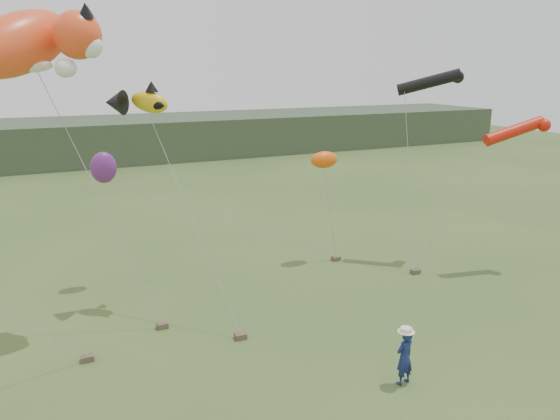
{
  "coord_description": "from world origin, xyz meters",
  "views": [
    {
      "loc": [
        -8.77,
        -13.11,
        9.24
      ],
      "look_at": [
        -1.3,
        3.0,
        4.54
      ],
      "focal_mm": 35.0,
      "sensor_mm": 36.0,
      "label": 1
    }
  ],
  "objects": [
    {
      "name": "sandbag_anchors",
      "position": [
        -0.89,
        5.27,
        0.1
      ],
      "size": [
        14.93,
        5.79,
        0.2
      ],
      "color": "brown",
      "rests_on": "ground"
    },
    {
      "name": "fish_kite",
      "position": [
        -4.94,
        7.79,
        7.97
      ],
      "size": [
        2.6,
        1.69,
        1.29
      ],
      "color": "gold",
      "rests_on": "ground"
    },
    {
      "name": "ground",
      "position": [
        0.0,
        0.0,
        0.0
      ],
      "size": [
        120.0,
        120.0,
        0.0
      ],
      "primitive_type": "plane",
      "color": "#385123",
      "rests_on": "ground"
    },
    {
      "name": "misc_kites",
      "position": [
        -1.43,
        9.76,
        5.06
      ],
      "size": [
        11.12,
        1.83,
        1.31
      ],
      "color": "#EF550A",
      "rests_on": "ground"
    },
    {
      "name": "cat_kite",
      "position": [
        -8.29,
        7.0,
        9.98
      ],
      "size": [
        5.53,
        4.29,
        3.17
      ],
      "color": "#F74A1D",
      "rests_on": "ground"
    },
    {
      "name": "headland",
      "position": [
        -3.11,
        44.69,
        1.92
      ],
      "size": [
        90.0,
        13.0,
        4.0
      ],
      "color": "#2D3D28",
      "rests_on": "ground"
    },
    {
      "name": "tube_kites",
      "position": [
        10.02,
        6.13,
        7.53
      ],
      "size": [
        5.39,
        4.9,
        3.36
      ],
      "color": "black",
      "rests_on": "ground"
    },
    {
      "name": "festival_attendant",
      "position": [
        0.7,
        -1.49,
        0.87
      ],
      "size": [
        0.7,
        0.53,
        1.74
      ],
      "primitive_type": "imported",
      "rotation": [
        0.0,
        0.0,
        3.34
      ],
      "color": "navy",
      "rests_on": "ground"
    }
  ]
}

